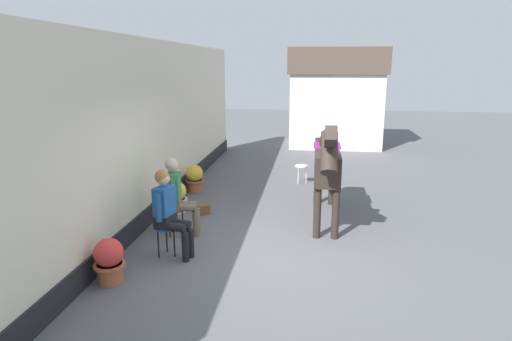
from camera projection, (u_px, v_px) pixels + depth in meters
The scene contains 11 objects.
ground_plane at pixel (284, 198), 9.96m from camera, with size 40.00×40.00×0.00m, color #56565B.
pub_facade_wall at pixel (147, 139), 8.47m from camera, with size 0.34×14.00×3.40m.
distant_cottage at pixel (335, 96), 16.10m from camera, with size 3.40×2.60×3.50m.
seated_visitor_near at pixel (168, 209), 6.75m from camera, with size 0.61×0.48×1.39m.
seated_visitor_far at pixel (177, 192), 7.62m from camera, with size 0.61×0.49×1.39m.
saddled_horse_center at pixel (327, 162), 8.21m from camera, with size 0.50×3.00×2.06m.
flower_planter_nearest at pixel (109, 260), 6.02m from camera, with size 0.43×0.43×0.64m.
flower_planter_inner_far at pixel (177, 196), 8.93m from camera, with size 0.43×0.43×0.64m.
flower_planter_farthest at pixel (195, 178), 10.39m from camera, with size 0.43×0.43×0.64m.
spare_stool_white at pixel (301, 168), 11.11m from camera, with size 0.32×0.32×0.46m.
satchel_bag at pixel (203, 210), 8.82m from camera, with size 0.28×0.12×0.20m, color brown.
Camera 1 is at (0.59, -6.55, 2.93)m, focal length 31.01 mm.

